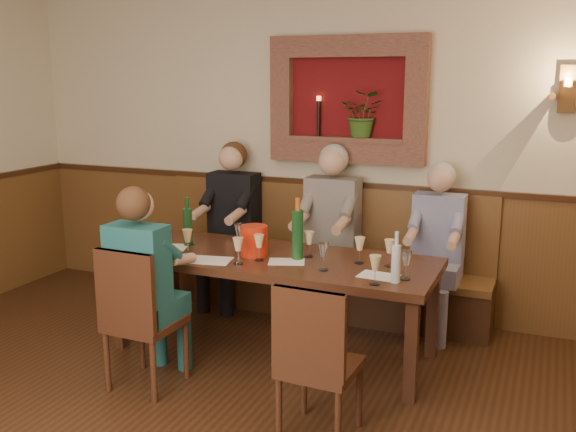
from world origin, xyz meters
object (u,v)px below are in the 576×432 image
bench (317,275)px  water_bottle (396,262)px  wine_bottle_green_a (298,234)px  person_bench_left (230,238)px  person_bench_mid (329,248)px  person_chair_front (148,304)px  person_bench_right (435,265)px  dining_table (273,266)px  chair_near_left (145,346)px  chair_near_right (319,392)px  wine_bottle_green_b (188,226)px  spittoon_bucket (254,241)px

bench → water_bottle: bench is taller
wine_bottle_green_a → bench: bearing=101.7°
bench → person_bench_left: person_bench_left is taller
bench → water_bottle: (0.98, -1.21, 0.56)m
person_bench_mid → person_chair_front: (-0.71, -1.61, -0.06)m
person_bench_right → dining_table: bearing=-141.2°
chair_near_left → chair_near_right: bearing=-4.4°
chair_near_right → person_bench_mid: person_bench_mid is taller
wine_bottle_green_b → dining_table: bearing=-2.2°
bench → person_bench_mid: (0.14, -0.11, 0.29)m
chair_near_left → wine_bottle_green_a: bearing=49.3°
chair_near_right → wine_bottle_green_b: (-1.46, 1.00, 0.63)m
spittoon_bucket → wine_bottle_green_a: (0.33, 0.04, 0.08)m
wine_bottle_green_a → wine_bottle_green_b: wine_bottle_green_a is taller
chair_near_left → chair_near_right: 1.29m
person_bench_mid → person_bench_right: person_bench_mid is taller
bench → chair_near_right: 2.04m
person_bench_right → person_chair_front: person_bench_right is taller
bench → water_bottle: size_ratio=8.93×
chair_near_left → person_bench_right: 2.34m
bench → water_bottle: 1.65m
bench → person_bench_mid: size_ratio=2.01×
dining_table → spittoon_bucket: 0.23m
person_bench_left → wine_bottle_green_b: bearing=-85.5°
dining_table → person_bench_left: size_ratio=1.63×
person_chair_front → wine_bottle_green_a: 1.15m
person_bench_right → person_chair_front: bearing=-134.8°
chair_near_left → person_bench_mid: person_bench_mid is taller
person_bench_left → wine_bottle_green_b: person_bench_left is taller
person_bench_right → person_chair_front: size_ratio=1.01×
chair_near_right → person_bench_left: person_bench_left is taller
person_bench_mid → spittoon_bucket: (-0.28, -0.88, 0.24)m
wine_bottle_green_a → person_bench_mid: bearing=93.5°
chair_near_left → wine_bottle_green_b: size_ratio=2.57×
spittoon_bucket → bench: bearing=82.4°
dining_table → chair_near_left: chair_near_left is taller
chair_near_right → dining_table: bearing=128.8°
spittoon_bucket → dining_table: bearing=17.1°
wine_bottle_green_a → water_bottle: wine_bottle_green_a is taller
person_bench_right → spittoon_bucket: 1.49m
chair_near_right → water_bottle: 0.97m
water_bottle → wine_bottle_green_a: bearing=161.4°
chair_near_right → person_chair_front: (-1.28, 0.19, 0.29)m
person_bench_right → water_bottle: 1.15m
person_bench_right → wine_bottle_green_b: (-1.78, -0.81, 0.33)m
wine_bottle_green_b → water_bottle: size_ratio=1.13×
person_bench_left → water_bottle: person_bench_left is taller
person_chair_front → spittoon_bucket: 0.91m
person_chair_front → spittoon_bucket: (0.43, 0.74, 0.30)m
wine_bottle_green_b → water_bottle: bearing=-9.6°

